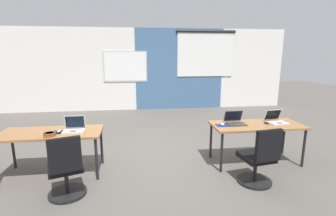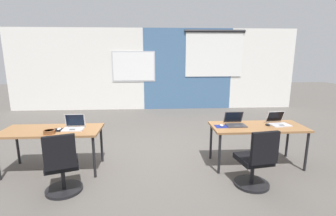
{
  "view_description": "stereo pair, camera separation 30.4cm",
  "coord_description": "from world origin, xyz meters",
  "px_view_note": "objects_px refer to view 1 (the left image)",
  "views": [
    {
      "loc": [
        -0.37,
        -4.62,
        1.95
      ],
      "look_at": [
        0.22,
        -0.1,
        0.95
      ],
      "focal_mm": 26.58,
      "sensor_mm": 36.0,
      "label": 1
    },
    {
      "loc": [
        -0.07,
        -4.65,
        1.95
      ],
      "look_at": [
        0.22,
        -0.1,
        0.95
      ],
      "focal_mm": 26.58,
      "sensor_mm": 36.0,
      "label": 2
    }
  ],
  "objects_px": {
    "mouse_near_right_inner": "(222,124)",
    "mouse_near_right_end": "(266,123)",
    "desk_near_right": "(257,127)",
    "mouse_near_left_inner": "(59,131)",
    "snack_bowl": "(49,134)",
    "desk_near_left": "(51,136)",
    "laptop_near_left_inner": "(74,128)",
    "laptop_near_right_end": "(276,120)",
    "laptop_near_right_inner": "(235,121)",
    "chair_near_right_inner": "(259,161)",
    "chair_near_left_inner": "(66,172)"
  },
  "relations": [
    {
      "from": "mouse_near_right_inner",
      "to": "mouse_near_right_end",
      "type": "relative_size",
      "value": 0.94
    },
    {
      "from": "mouse_near_right_inner",
      "to": "mouse_near_right_end",
      "type": "bearing_deg",
      "value": 0.07
    },
    {
      "from": "desk_near_right",
      "to": "mouse_near_left_inner",
      "type": "distance_m",
      "value": 3.36
    },
    {
      "from": "mouse_near_right_end",
      "to": "snack_bowl",
      "type": "relative_size",
      "value": 0.64
    },
    {
      "from": "desk_near_left",
      "to": "laptop_near_left_inner",
      "type": "distance_m",
      "value": 0.38
    },
    {
      "from": "mouse_near_left_inner",
      "to": "laptop_near_right_end",
      "type": "distance_m",
      "value": 3.75
    },
    {
      "from": "laptop_near_right_inner",
      "to": "laptop_near_right_end",
      "type": "relative_size",
      "value": 0.9
    },
    {
      "from": "desk_near_left",
      "to": "laptop_near_right_end",
      "type": "relative_size",
      "value": 4.35
    },
    {
      "from": "desk_near_right",
      "to": "laptop_near_right_inner",
      "type": "xyz_separation_m",
      "value": [
        -0.38,
        0.07,
        0.11
      ]
    },
    {
      "from": "laptop_near_right_end",
      "to": "laptop_near_left_inner",
      "type": "bearing_deg",
      "value": 173.16
    },
    {
      "from": "mouse_near_left_inner",
      "to": "snack_bowl",
      "type": "height_order",
      "value": "snack_bowl"
    },
    {
      "from": "desk_near_right",
      "to": "mouse_near_left_inner",
      "type": "xyz_separation_m",
      "value": [
        -3.36,
        -0.04,
        0.08
      ]
    },
    {
      "from": "desk_near_left",
      "to": "chair_near_right_inner",
      "type": "xyz_separation_m",
      "value": [
        3.17,
        -0.77,
        -0.28
      ]
    },
    {
      "from": "mouse_near_right_end",
      "to": "desk_near_left",
      "type": "bearing_deg",
      "value": 179.93
    },
    {
      "from": "laptop_near_right_inner",
      "to": "chair_near_right_inner",
      "type": "relative_size",
      "value": 0.36
    },
    {
      "from": "laptop_near_right_inner",
      "to": "snack_bowl",
      "type": "distance_m",
      "value": 3.08
    },
    {
      "from": "desk_near_right",
      "to": "laptop_near_left_inner",
      "type": "relative_size",
      "value": 4.81
    },
    {
      "from": "chair_near_left_inner",
      "to": "laptop_near_right_end",
      "type": "distance_m",
      "value": 3.6
    },
    {
      "from": "mouse_near_left_inner",
      "to": "snack_bowl",
      "type": "distance_m",
      "value": 0.2
    },
    {
      "from": "desk_near_right",
      "to": "laptop_near_right_end",
      "type": "relative_size",
      "value": 4.35
    },
    {
      "from": "desk_near_left",
      "to": "chair_near_right_inner",
      "type": "relative_size",
      "value": 1.74
    },
    {
      "from": "chair_near_right_inner",
      "to": "mouse_near_right_end",
      "type": "xyz_separation_m",
      "value": [
        0.51,
        0.77,
        0.36
      ]
    },
    {
      "from": "mouse_near_right_inner",
      "to": "laptop_near_right_end",
      "type": "xyz_separation_m",
      "value": [
        1.03,
        0.06,
        0.03
      ]
    },
    {
      "from": "laptop_near_left_inner",
      "to": "laptop_near_right_end",
      "type": "xyz_separation_m",
      "value": [
        3.53,
        0.04,
        -0.0
      ]
    },
    {
      "from": "mouse_near_left_inner",
      "to": "mouse_near_right_end",
      "type": "xyz_separation_m",
      "value": [
        3.53,
        0.04,
        -0.0
      ]
    },
    {
      "from": "desk_near_left",
      "to": "snack_bowl",
      "type": "distance_m",
      "value": 0.25
    },
    {
      "from": "chair_near_right_inner",
      "to": "chair_near_left_inner",
      "type": "relative_size",
      "value": 1.0
    },
    {
      "from": "mouse_near_left_inner",
      "to": "chair_near_right_inner",
      "type": "bearing_deg",
      "value": -13.59
    },
    {
      "from": "desk_near_left",
      "to": "mouse_near_left_inner",
      "type": "relative_size",
      "value": 15.37
    },
    {
      "from": "mouse_near_right_inner",
      "to": "mouse_near_right_end",
      "type": "xyz_separation_m",
      "value": [
        0.82,
        0.0,
        -0.0
      ]
    },
    {
      "from": "desk_near_left",
      "to": "chair_near_left_inner",
      "type": "relative_size",
      "value": 1.74
    },
    {
      "from": "desk_near_left",
      "to": "chair_near_left_inner",
      "type": "height_order",
      "value": "chair_near_left_inner"
    },
    {
      "from": "desk_near_right",
      "to": "mouse_near_right_end",
      "type": "relative_size",
      "value": 14.18
    },
    {
      "from": "laptop_near_right_end",
      "to": "mouse_near_right_inner",
      "type": "bearing_deg",
      "value": 175.98
    },
    {
      "from": "mouse_near_left_inner",
      "to": "chair_near_left_inner",
      "type": "bearing_deg",
      "value": -69.96
    },
    {
      "from": "desk_near_right",
      "to": "laptop_near_right_end",
      "type": "distance_m",
      "value": 0.41
    },
    {
      "from": "laptop_near_left_inner",
      "to": "snack_bowl",
      "type": "height_order",
      "value": "laptop_near_left_inner"
    },
    {
      "from": "chair_near_right_inner",
      "to": "laptop_near_right_end",
      "type": "bearing_deg",
      "value": -140.32
    },
    {
      "from": "laptop_near_left_inner",
      "to": "chair_near_left_inner",
      "type": "xyz_separation_m",
      "value": [
        0.04,
        -0.78,
        -0.39
      ]
    },
    {
      "from": "chair_near_left_inner",
      "to": "snack_bowl",
      "type": "bearing_deg",
      "value": -75.38
    },
    {
      "from": "mouse_near_right_inner",
      "to": "mouse_near_left_inner",
      "type": "distance_m",
      "value": 2.71
    },
    {
      "from": "desk_near_right",
      "to": "laptop_near_left_inner",
      "type": "xyz_separation_m",
      "value": [
        -3.14,
        0.02,
        0.11
      ]
    },
    {
      "from": "desk_near_right",
      "to": "mouse_near_left_inner",
      "type": "bearing_deg",
      "value": -179.31
    },
    {
      "from": "laptop_near_right_inner",
      "to": "snack_bowl",
      "type": "height_order",
      "value": "laptop_near_right_inner"
    },
    {
      "from": "desk_near_left",
      "to": "mouse_near_left_inner",
      "type": "xyz_separation_m",
      "value": [
        0.14,
        -0.04,
        0.08
      ]
    },
    {
      "from": "chair_near_right_inner",
      "to": "mouse_near_left_inner",
      "type": "xyz_separation_m",
      "value": [
        -3.03,
        0.73,
        0.36
      ]
    },
    {
      "from": "desk_near_left",
      "to": "mouse_near_right_end",
      "type": "xyz_separation_m",
      "value": [
        3.67,
        -0.0,
        0.08
      ]
    },
    {
      "from": "chair_near_left_inner",
      "to": "chair_near_right_inner",
      "type": "bearing_deg",
      "value": 161.2
    },
    {
      "from": "desk_near_left",
      "to": "laptop_near_right_inner",
      "type": "relative_size",
      "value": 4.81
    },
    {
      "from": "desk_near_right",
      "to": "chair_near_right_inner",
      "type": "height_order",
      "value": "chair_near_right_inner"
    }
  ]
}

